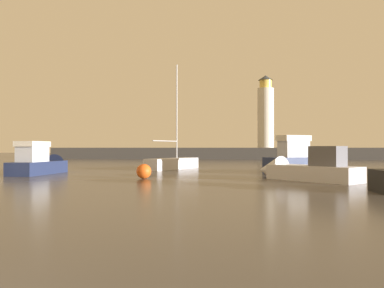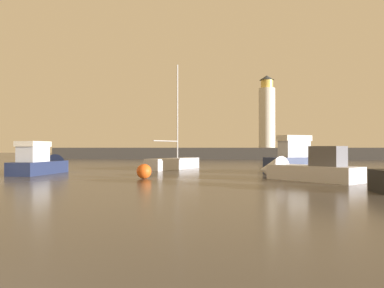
{
  "view_description": "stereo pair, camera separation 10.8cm",
  "coord_description": "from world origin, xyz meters",
  "px_view_note": "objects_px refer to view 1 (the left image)",
  "views": [
    {
      "loc": [
        4.62,
        -2.66,
        2.0
      ],
      "look_at": [
        1.17,
        20.25,
        2.23
      ],
      "focal_mm": 36.61,
      "sensor_mm": 36.0,
      "label": 1
    },
    {
      "loc": [
        4.73,
        -2.65,
        2.0
      ],
      "look_at": [
        1.17,
        20.25,
        2.23
      ],
      "focal_mm": 36.61,
      "sensor_mm": 36.0,
      "label": 2
    }
  ],
  "objects_px": {
    "lighthouse": "(266,113)",
    "mooring_buoy": "(144,171)",
    "motorboat_1": "(309,161)",
    "motorboat_3": "(300,170)",
    "motorboat_4": "(44,163)",
    "sailboat_moored": "(173,163)"
  },
  "relations": [
    {
      "from": "sailboat_moored",
      "to": "mooring_buoy",
      "type": "bearing_deg",
      "value": -87.96
    },
    {
      "from": "motorboat_1",
      "to": "motorboat_3",
      "type": "bearing_deg",
      "value": -102.5
    },
    {
      "from": "motorboat_1",
      "to": "mooring_buoy",
      "type": "relative_size",
      "value": 7.6
    },
    {
      "from": "motorboat_3",
      "to": "sailboat_moored",
      "type": "height_order",
      "value": "sailboat_moored"
    },
    {
      "from": "lighthouse",
      "to": "sailboat_moored",
      "type": "relative_size",
      "value": 1.28
    },
    {
      "from": "lighthouse",
      "to": "mooring_buoy",
      "type": "bearing_deg",
      "value": -101.79
    },
    {
      "from": "motorboat_4",
      "to": "mooring_buoy",
      "type": "bearing_deg",
      "value": -23.23
    },
    {
      "from": "motorboat_4",
      "to": "motorboat_1",
      "type": "bearing_deg",
      "value": 10.65
    },
    {
      "from": "lighthouse",
      "to": "motorboat_1",
      "type": "relative_size",
      "value": 1.73
    },
    {
      "from": "lighthouse",
      "to": "motorboat_4",
      "type": "distance_m",
      "value": 45.68
    },
    {
      "from": "motorboat_1",
      "to": "motorboat_3",
      "type": "height_order",
      "value": "motorboat_1"
    },
    {
      "from": "motorboat_1",
      "to": "sailboat_moored",
      "type": "height_order",
      "value": "sailboat_moored"
    },
    {
      "from": "lighthouse",
      "to": "mooring_buoy",
      "type": "distance_m",
      "value": 46.62
    },
    {
      "from": "motorboat_1",
      "to": "mooring_buoy",
      "type": "height_order",
      "value": "motorboat_1"
    },
    {
      "from": "motorboat_4",
      "to": "sailboat_moored",
      "type": "height_order",
      "value": "sailboat_moored"
    },
    {
      "from": "lighthouse",
      "to": "sailboat_moored",
      "type": "bearing_deg",
      "value": -106.28
    },
    {
      "from": "lighthouse",
      "to": "motorboat_4",
      "type": "bearing_deg",
      "value": -114.3
    },
    {
      "from": "lighthouse",
      "to": "motorboat_4",
      "type": "height_order",
      "value": "lighthouse"
    },
    {
      "from": "motorboat_1",
      "to": "mooring_buoy",
      "type": "xyz_separation_m",
      "value": [
        -11.44,
        -7.81,
        -0.44
      ]
    },
    {
      "from": "motorboat_3",
      "to": "motorboat_4",
      "type": "distance_m",
      "value": 19.3
    },
    {
      "from": "mooring_buoy",
      "to": "sailboat_moored",
      "type": "bearing_deg",
      "value": 92.04
    },
    {
      "from": "motorboat_3",
      "to": "mooring_buoy",
      "type": "xyz_separation_m",
      "value": [
        -9.86,
        -0.69,
        -0.14
      ]
    }
  ]
}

